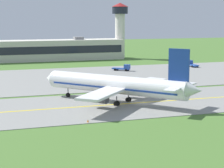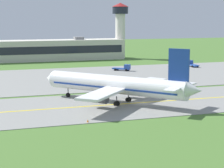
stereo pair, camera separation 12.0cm
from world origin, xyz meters
The scene contains 12 objects.
ground_plane centered at (0.00, 0.00, 0.00)m, with size 500.00×500.00×0.00m, color #47702D.
taxiway_strip centered at (0.00, 0.00, 0.05)m, with size 240.00×28.00×0.10m, color gray.
apron_pad centered at (10.00, 42.00, 0.05)m, with size 140.00×52.00×0.10m, color gray.
taxiway_centreline centered at (0.00, 0.00, 0.11)m, with size 220.00×0.60×0.01m, color yellow.
airplane_lead centered at (-5.26, 1.47, 4.13)m, with size 29.59×32.75×12.70m.
service_truck_baggage centered at (44.32, 57.52, 1.18)m, with size 2.40×6.41×2.59m.
service_truck_catering centered at (15.37, 53.51, 1.18)m, with size 6.16×5.76×2.59m.
terminal_building centered at (-2.91, 98.49, 4.47)m, with size 65.38×11.82×10.11m.
control_tower centered at (29.71, 98.22, 15.30)m, with size 7.60×7.60×25.25m.
traffic_cone_near_edge centered at (-13.73, 12.49, 0.30)m, with size 0.44×0.44×0.60m, color orange.
traffic_cone_mid_edge centered at (-15.86, -13.20, 0.30)m, with size 0.44×0.44×0.60m, color orange.
traffic_cone_far_edge centered at (17.12, 12.77, 0.30)m, with size 0.44×0.44×0.60m, color orange.
Camera 2 is at (-35.08, -85.09, 19.06)m, focal length 67.50 mm.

